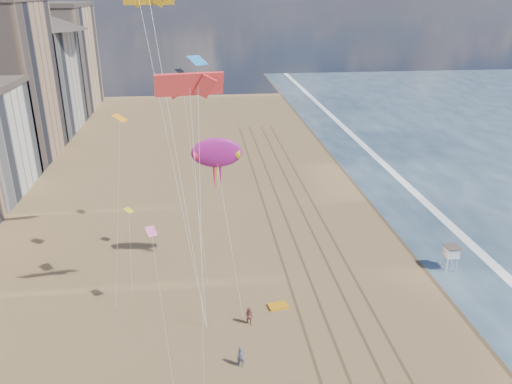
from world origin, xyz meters
TOP-DOWN VIEW (x-y plane):
  - wet_sand at (19.00, 40.00)m, footprint 260.00×260.00m
  - foam at (23.20, 40.00)m, footprint 260.00×260.00m
  - tracks at (2.55, 30.00)m, footprint 7.68×120.00m
  - lifeguard_stand at (17.48, 23.30)m, footprint 1.67×1.67m
  - grounded_kite at (-3.07, 18.28)m, footprint 2.16×1.60m
  - show_kite at (-8.55, 25.98)m, footprint 4.89×5.18m
  - kite_flyer_a at (-7.51, 10.12)m, footprint 0.71×0.47m
  - kite_flyer_b at (-6.25, 15.71)m, footprint 1.17×1.11m
  - small_kites at (-14.39, 24.91)m, footprint 10.77×19.21m

SIDE VIEW (x-z plane):
  - wet_sand at x=19.00m, z-range 0.00..0.00m
  - foam at x=23.20m, z-range 0.00..0.00m
  - tracks at x=2.55m, z-range 0.00..0.01m
  - grounded_kite at x=-3.07m, z-range 0.00..0.22m
  - kite_flyer_b at x=-6.25m, z-range 0.00..1.90m
  - kite_flyer_a at x=-7.51m, z-range 0.00..1.93m
  - lifeguard_stand at x=17.48m, z-range 0.82..3.83m
  - show_kite at x=-8.55m, z-range 5.51..22.59m
  - small_kites at x=-14.39m, z-range 7.21..27.35m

